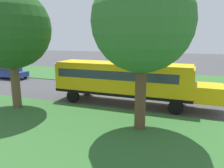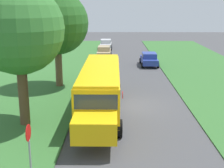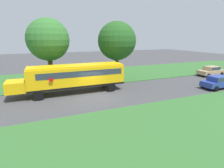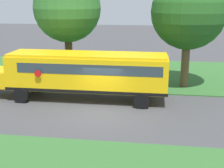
% 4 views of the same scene
% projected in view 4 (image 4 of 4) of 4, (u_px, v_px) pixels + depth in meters
% --- Properties ---
extents(ground_plane, '(120.00, 120.00, 0.00)m').
position_uv_depth(ground_plane, '(100.00, 112.00, 18.86)').
color(ground_plane, '#424244').
extents(grass_verge, '(12.00, 80.00, 0.08)m').
position_uv_depth(grass_verge, '(119.00, 73.00, 28.38)').
color(grass_verge, '#33662D').
rests_on(grass_verge, ground).
extents(school_bus, '(2.84, 12.42, 3.16)m').
position_uv_depth(school_bus, '(83.00, 72.00, 20.66)').
color(school_bus, yellow).
rests_on(school_bus, ground).
extents(oak_tree_beside_bus, '(5.27, 5.27, 8.50)m').
position_uv_depth(oak_tree_beside_bus, '(65.00, 7.00, 24.24)').
color(oak_tree_beside_bus, brown).
rests_on(oak_tree_beside_bus, ground).
extents(oak_tree_roadside_mid, '(5.43, 5.43, 8.36)m').
position_uv_depth(oak_tree_roadside_mid, '(187.00, 12.00, 22.50)').
color(oak_tree_roadside_mid, brown).
rests_on(oak_tree_roadside_mid, ground).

